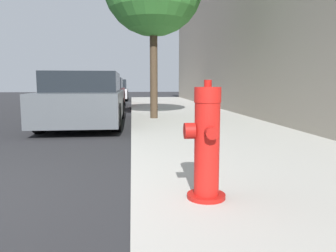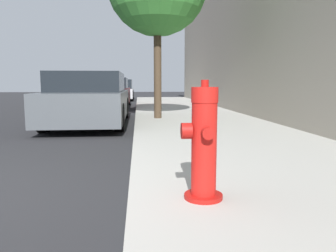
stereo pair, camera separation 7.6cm
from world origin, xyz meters
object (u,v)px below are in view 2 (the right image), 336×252
(fire_hydrant, at_px, (203,145))
(parked_car_far, at_px, (119,90))
(parked_car_mid, at_px, (110,93))
(parked_car_near, at_px, (90,99))

(fire_hydrant, bearing_deg, parked_car_far, 95.37)
(fire_hydrant, distance_m, parked_car_far, 18.82)
(fire_hydrant, relative_size, parked_car_mid, 0.21)
(parked_car_near, xyz_separation_m, parked_car_far, (-0.02, 12.72, -0.02))
(parked_car_mid, xyz_separation_m, parked_car_far, (0.02, 6.46, -0.02))
(parked_car_near, distance_m, parked_car_mid, 6.26)
(fire_hydrant, bearing_deg, parked_car_near, 106.11)
(fire_hydrant, height_order, parked_car_mid, parked_car_mid)
(parked_car_mid, bearing_deg, parked_car_far, 89.85)
(fire_hydrant, height_order, parked_car_far, parked_car_far)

